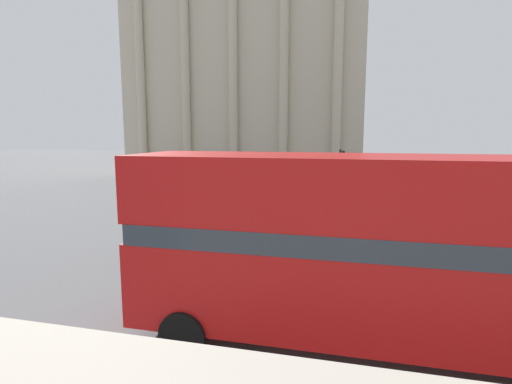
% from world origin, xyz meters
% --- Properties ---
extents(double_decker_bus, '(10.68, 2.76, 4.25)m').
position_xyz_m(double_decker_bus, '(0.24, 6.27, 2.37)').
color(double_decker_bus, black).
rests_on(double_decker_bus, ground_plane).
extents(plaza_building_left, '(26.78, 15.85, 25.46)m').
position_xyz_m(plaza_building_left, '(-12.65, 45.58, 12.73)').
color(plaza_building_left, beige).
rests_on(plaza_building_left, ground_plane).
extents(traffic_light_near, '(0.42, 0.24, 3.98)m').
position_xyz_m(traffic_light_near, '(-0.27, 9.18, 2.59)').
color(traffic_light_near, black).
rests_on(traffic_light_near, ground_plane).
extents(traffic_light_mid, '(0.42, 0.24, 3.39)m').
position_xyz_m(traffic_light_mid, '(3.27, 15.38, 2.23)').
color(traffic_light_mid, black).
rests_on(traffic_light_mid, ground_plane).
extents(traffic_light_far, '(0.42, 0.24, 3.74)m').
position_xyz_m(traffic_light_far, '(-1.14, 23.44, 2.45)').
color(traffic_light_far, black).
rests_on(traffic_light_far, ground_plane).
extents(pedestrian_black, '(0.32, 0.32, 1.78)m').
position_xyz_m(pedestrian_black, '(5.11, 26.24, 1.03)').
color(pedestrian_black, '#282B33').
rests_on(pedestrian_black, ground_plane).
extents(pedestrian_blue, '(0.32, 0.32, 1.64)m').
position_xyz_m(pedestrian_blue, '(-3.86, 17.88, 0.94)').
color(pedestrian_blue, '#282B33').
rests_on(pedestrian_blue, ground_plane).
extents(pedestrian_red, '(0.32, 0.32, 1.81)m').
position_xyz_m(pedestrian_red, '(-7.89, 10.37, 1.05)').
color(pedestrian_red, '#282B33').
rests_on(pedestrian_red, ground_plane).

